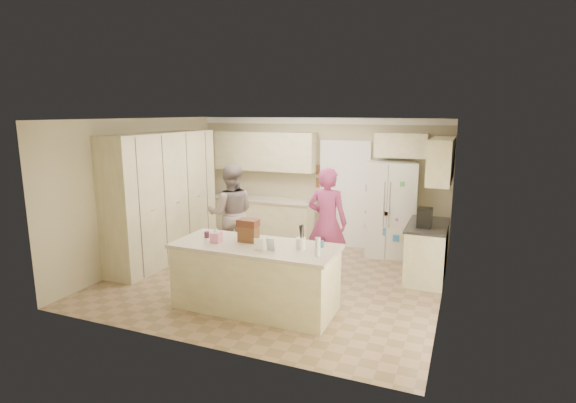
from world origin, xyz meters
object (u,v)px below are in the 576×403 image
at_px(island_base, 256,278).
at_px(utensil_crock, 301,243).
at_px(teen_boy, 231,213).
at_px(coffee_maker, 425,217).
at_px(refrigerator, 390,209).
at_px(dollhouse_body, 248,234).
at_px(teen_girl, 327,222).
at_px(tissue_box, 216,237).

bearing_deg(island_base, utensil_crock, 4.40).
distance_m(island_base, teen_boy, 2.20).
bearing_deg(teen_boy, island_base, 99.70).
bearing_deg(coffee_maker, refrigerator, 121.07).
xyz_separation_m(dollhouse_body, teen_girl, (0.69, 1.49, -0.11)).
xyz_separation_m(refrigerator, island_base, (-1.31, -3.13, -0.46)).
xyz_separation_m(coffee_maker, utensil_crock, (-1.40, -1.85, -0.07)).
relative_size(coffee_maker, tissue_box, 2.14).
distance_m(refrigerator, utensil_crock, 3.15).
relative_size(refrigerator, teen_girl, 0.98).
height_order(island_base, tissue_box, tissue_box).
relative_size(refrigerator, island_base, 0.82).
bearing_deg(teen_girl, teen_boy, -2.14).
bearing_deg(utensil_crock, tissue_box, -172.87).
height_order(utensil_crock, teen_girl, teen_girl).
xyz_separation_m(refrigerator, dollhouse_body, (-1.46, -3.03, 0.14)).
distance_m(utensil_crock, dollhouse_body, 0.80).
distance_m(refrigerator, dollhouse_body, 3.37).
height_order(coffee_maker, island_base, coffee_maker).
relative_size(dollhouse_body, teen_girl, 0.14).
relative_size(tissue_box, teen_boy, 0.08).
bearing_deg(refrigerator, tissue_box, -131.74).
distance_m(coffee_maker, tissue_box, 3.28).
distance_m(island_base, tissue_box, 0.79).
relative_size(coffee_maker, utensil_crock, 2.00).
distance_m(utensil_crock, teen_boy, 2.57).
relative_size(refrigerator, coffee_maker, 6.00).
bearing_deg(island_base, coffee_maker, 42.83).
distance_m(dollhouse_body, teen_boy, 1.99).
bearing_deg(dollhouse_body, refrigerator, 64.33).
relative_size(tissue_box, dollhouse_body, 0.54).
xyz_separation_m(utensil_crock, dollhouse_body, (-0.80, 0.05, 0.04)).
xyz_separation_m(tissue_box, dollhouse_body, (0.40, 0.20, 0.04)).
xyz_separation_m(island_base, dollhouse_body, (-0.15, 0.10, 0.60)).
xyz_separation_m(utensil_crock, teen_girl, (-0.11, 1.54, -0.08)).
bearing_deg(teen_boy, teen_girl, 148.47).
bearing_deg(island_base, refrigerator, 67.34).
relative_size(refrigerator, utensil_crock, 12.00).
bearing_deg(refrigerator, dollhouse_body, -127.53).
relative_size(island_base, utensil_crock, 14.67).
bearing_deg(teen_boy, refrigerator, -179.66).
distance_m(tissue_box, dollhouse_body, 0.45).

